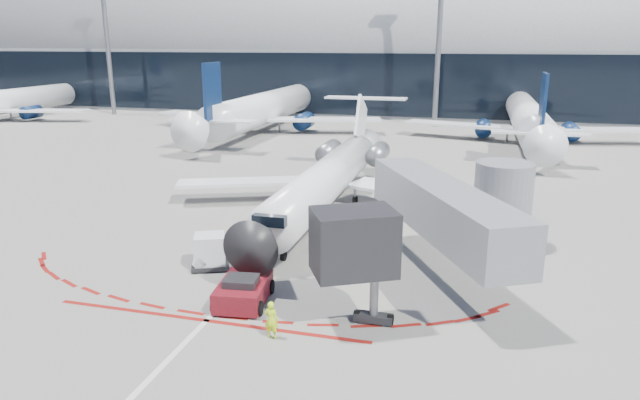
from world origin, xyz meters
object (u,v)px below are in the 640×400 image
(regional_jet, at_px, (331,175))
(pushback_tug, at_px, (243,290))
(uld_container, at_px, (210,251))
(ramp_worker, at_px, (271,320))

(regional_jet, xyz_separation_m, pushback_tug, (-0.10, -15.43, -1.75))
(pushback_tug, xyz_separation_m, uld_container, (-3.21, 3.36, 0.29))
(regional_jet, relative_size, pushback_tug, 5.36)
(uld_container, bearing_deg, pushback_tug, -70.23)
(regional_jet, bearing_deg, pushback_tug, -90.38)
(pushback_tug, bearing_deg, uld_container, 126.45)
(regional_jet, bearing_deg, uld_container, -105.37)
(ramp_worker, relative_size, uld_container, 0.65)
(ramp_worker, distance_m, uld_container, 8.09)
(pushback_tug, height_order, uld_container, uld_container)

